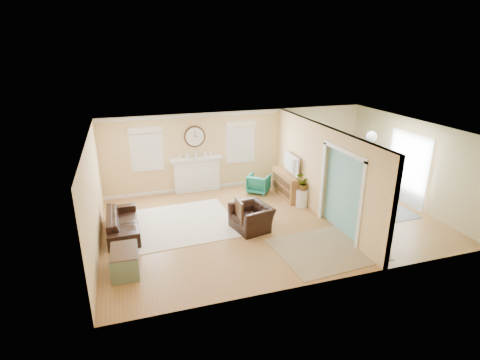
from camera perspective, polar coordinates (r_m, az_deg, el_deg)
name	(u,v)px	position (r m, az deg, el deg)	size (l,w,h in m)	color
floor	(270,221)	(10.56, 4.66, -6.22)	(9.00, 9.00, 0.00)	#93643E
wall_back	(239,149)	(12.76, -0.20, 4.74)	(9.00, 0.02, 2.60)	#E0B773
wall_front	(329,226)	(7.59, 13.43, -6.79)	(9.00, 0.02, 2.60)	#E0B773
wall_left	(93,196)	(9.42, -21.45, -2.32)	(0.02, 6.00, 2.60)	#E0B773
wall_right	(410,162)	(12.42, 24.51, 2.48)	(0.02, 6.00, 2.60)	#E0B773
ceiling	(273,129)	(9.71, 5.09, 7.70)	(9.00, 6.00, 0.02)	white
partition	(317,167)	(10.91, 11.69, 1.98)	(0.17, 6.00, 2.60)	#E0B773
fireplace	(197,174)	(12.51, -6.61, 0.92)	(1.70, 0.30, 1.17)	white
wall_clock	(195,137)	(12.24, -6.92, 6.60)	(0.70, 0.07, 0.70)	#4F341F
window_left	(146,146)	(12.10, -14.12, 5.04)	(1.05, 0.13, 1.42)	white
window_right	(241,139)	(12.64, 0.08, 6.27)	(1.05, 0.13, 1.42)	white
french_doors	(408,169)	(12.44, 24.22, 1.58)	(0.06, 1.70, 2.20)	white
pendant	(371,136)	(11.26, 19.38, 6.28)	(0.30, 0.30, 0.55)	gold
rug_cream	(179,224)	(10.50, -9.33, -6.56)	(3.01, 2.61, 0.02)	beige
rug_jute	(326,249)	(9.38, 12.99, -10.27)	(2.37, 1.94, 0.01)	tan
rug_grey	(355,203)	(12.20, 17.12, -3.35)	(2.43, 3.04, 0.01)	slate
sofa	(123,223)	(10.24, -17.44, -6.23)	(1.98, 0.77, 0.58)	black
eames_chair	(251,217)	(9.96, 1.75, -5.71)	(1.02, 0.89, 0.67)	black
green_chair	(259,184)	(12.42, 2.85, -0.54)	(0.66, 0.68, 0.62)	#186452
trunk	(125,261)	(8.59, -17.14, -11.71)	(0.59, 0.94, 0.53)	slate
credenza	(288,184)	(12.18, 7.35, -0.64)	(0.53, 1.56, 0.80)	#A2743B
tv	(289,164)	(11.94, 7.42, 2.49)	(1.04, 0.14, 0.60)	black
garden_stool	(302,198)	(11.50, 9.41, -2.77)	(0.35, 0.35, 0.52)	white
potted_plant	(303,183)	(11.32, 9.54, -0.49)	(0.41, 0.36, 0.46)	#337F33
dining_table	(356,194)	(12.09, 17.25, -2.12)	(1.65, 0.92, 0.58)	#4F341F
dining_chair_n	(336,174)	(12.93, 14.42, 0.84)	(0.43, 0.43, 0.94)	slate
dining_chair_s	(378,197)	(11.23, 20.28, -2.48)	(0.49, 0.49, 1.02)	slate
dining_chair_w	(336,189)	(11.70, 14.38, -1.32)	(0.50, 0.50, 0.90)	white
dining_chair_e	(373,183)	(12.32, 19.54, -0.37)	(0.50, 0.50, 1.04)	slate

